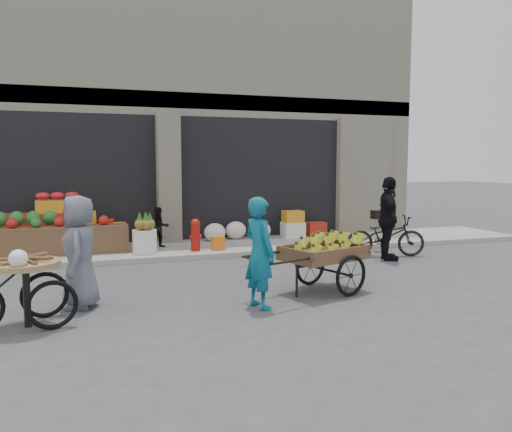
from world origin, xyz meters
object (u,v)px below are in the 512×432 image
object	(u,v)px
bicycle	(385,236)
vendor_grey	(80,252)
banana_cart	(321,251)
vendor_woman	(259,253)
orange_bucket	(218,243)
tricycle_cart	(25,283)
cyclist	(388,219)
fire_hydrant	(195,233)
seated_person	(159,227)
pineapple_bin	(145,241)

from	to	relation	value
bicycle	vendor_grey	bearing A→B (deg)	127.10
banana_cart	vendor_woman	bearing A→B (deg)	-175.84
orange_bucket	banana_cart	bearing A→B (deg)	-78.57
tricycle_cart	vendor_grey	distance (m)	0.97
vendor_woman	vendor_grey	size ratio (longest dim) A/B	0.99
tricycle_cart	cyclist	xyz separation A→B (m)	(6.76, 2.33, 0.32)
fire_hydrant	seated_person	size ratio (longest dim) A/B	0.76
pineapple_bin	cyclist	xyz separation A→B (m)	(4.87, -1.84, 0.51)
cyclist	vendor_grey	bearing A→B (deg)	124.21
seated_person	vendor_woman	xyz separation A→B (m)	(0.74, -4.91, 0.21)
banana_cart	pineapple_bin	bearing A→B (deg)	103.42
pineapple_bin	orange_bucket	xyz separation A→B (m)	(1.60, -0.10, -0.10)
orange_bucket	tricycle_cart	bearing A→B (deg)	-130.64
banana_cart	cyclist	xyz separation A→B (m)	(2.51, 1.97, 0.22)
banana_cart	vendor_woman	size ratio (longest dim) A/B	1.48
orange_bucket	vendor_grey	distance (m)	4.46
orange_bucket	seated_person	xyz separation A→B (m)	(-1.20, 0.70, 0.31)
vendor_woman	bicycle	xyz separation A→B (m)	(3.93, 2.87, -0.34)
vendor_grey	pineapple_bin	bearing A→B (deg)	163.87
banana_cart	vendor_grey	world-z (taller)	vendor_grey
cyclist	fire_hydrant	bearing A→B (deg)	83.81
seated_person	vendor_woman	world-z (taller)	vendor_woman
tricycle_cart	bicycle	size ratio (longest dim) A/B	0.85
pineapple_bin	fire_hydrant	size ratio (longest dim) A/B	0.73
seated_person	bicycle	size ratio (longest dim) A/B	0.54
pineapple_bin	banana_cart	world-z (taller)	banana_cart
banana_cart	vendor_woman	xyz separation A→B (m)	(-1.21, -0.50, 0.13)
pineapple_bin	vendor_grey	bearing A→B (deg)	-109.97
seated_person	vendor_woman	size ratio (longest dim) A/B	0.59
vendor_grey	bicycle	bearing A→B (deg)	111.70
seated_person	cyclist	distance (m)	5.10
pineapple_bin	tricycle_cart	distance (m)	4.59
pineapple_bin	cyclist	distance (m)	5.23
fire_hydrant	bicycle	size ratio (longest dim) A/B	0.41
vendor_woman	fire_hydrant	bearing A→B (deg)	-16.76
orange_bucket	tricycle_cart	xyz separation A→B (m)	(-3.50, -4.07, 0.30)
seated_person	bicycle	world-z (taller)	seated_person
fire_hydrant	banana_cart	size ratio (longest dim) A/B	0.30
fire_hydrant	bicycle	bearing A→B (deg)	-19.32
vendor_grey	cyclist	distance (m)	6.35
vendor_woman	cyclist	distance (m)	4.47
seated_person	tricycle_cart	xyz separation A→B (m)	(-2.30, -4.77, -0.02)
fire_hydrant	tricycle_cart	bearing A→B (deg)	-126.01
pineapple_bin	banana_cart	distance (m)	4.49
vendor_woman	orange_bucket	bearing A→B (deg)	-23.54
fire_hydrant	vendor_woman	distance (m)	4.27
fire_hydrant	cyclist	xyz separation A→B (m)	(3.77, -1.79, 0.38)
orange_bucket	cyclist	xyz separation A→B (m)	(3.27, -1.74, 0.61)
vendor_woman	vendor_grey	distance (m)	2.54
pineapple_bin	cyclist	bearing A→B (deg)	-20.72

